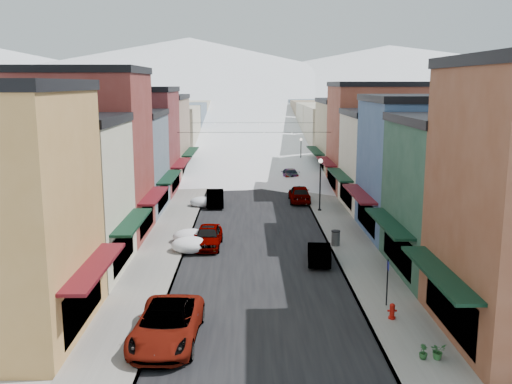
{
  "coord_description": "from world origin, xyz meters",
  "views": [
    {
      "loc": [
        -0.71,
        -20.67,
        11.31
      ],
      "look_at": [
        0.0,
        27.22,
        2.18
      ],
      "focal_mm": 40.0,
      "sensor_mm": 36.0,
      "label": 1
    }
  ],
  "objects_px": {
    "car_green_sedan": "(319,252)",
    "trash_can": "(336,238)",
    "fire_hydrant": "(392,312)",
    "streetlamp_near": "(320,178)",
    "car_white_suv": "(167,325)",
    "car_dark_hatch": "(215,198)",
    "car_silver_sedan": "(208,236)"
  },
  "relations": [
    {
      "from": "trash_can",
      "to": "car_white_suv",
      "type": "bearing_deg",
      "value": -123.4
    },
    {
      "from": "trash_can",
      "to": "streetlamp_near",
      "type": "xyz_separation_m",
      "value": [
        0.28,
        11.23,
        2.39
      ]
    },
    {
      "from": "fire_hydrant",
      "to": "trash_can",
      "type": "height_order",
      "value": "trash_can"
    },
    {
      "from": "car_green_sedan",
      "to": "trash_can",
      "type": "height_order",
      "value": "car_green_sedan"
    },
    {
      "from": "car_silver_sedan",
      "to": "streetlamp_near",
      "type": "xyz_separation_m",
      "value": [
        9.22,
        11.0,
        2.3
      ]
    },
    {
      "from": "car_dark_hatch",
      "to": "fire_hydrant",
      "type": "bearing_deg",
      "value": -72.63
    },
    {
      "from": "car_white_suv",
      "to": "car_dark_hatch",
      "type": "height_order",
      "value": "car_white_suv"
    },
    {
      "from": "car_white_suv",
      "to": "car_dark_hatch",
      "type": "xyz_separation_m",
      "value": [
        0.53,
        28.75,
        -0.09
      ]
    },
    {
      "from": "car_green_sedan",
      "to": "fire_hydrant",
      "type": "distance_m",
      "value": 9.61
    },
    {
      "from": "car_white_suv",
      "to": "streetlamp_near",
      "type": "relative_size",
      "value": 1.3
    },
    {
      "from": "car_white_suv",
      "to": "car_green_sedan",
      "type": "xyz_separation_m",
      "value": [
        8.15,
        11.4,
        -0.17
      ]
    },
    {
      "from": "fire_hydrant",
      "to": "streetlamp_near",
      "type": "distance_m",
      "value": 24.04
    },
    {
      "from": "car_green_sedan",
      "to": "trash_can",
      "type": "bearing_deg",
      "value": -110.08
    },
    {
      "from": "car_white_suv",
      "to": "streetlamp_near",
      "type": "bearing_deg",
      "value": 71.22
    },
    {
      "from": "car_silver_sedan",
      "to": "streetlamp_near",
      "type": "distance_m",
      "value": 14.54
    },
    {
      "from": "fire_hydrant",
      "to": "trash_can",
      "type": "distance_m",
      "value": 12.69
    },
    {
      "from": "car_green_sedan",
      "to": "car_dark_hatch",
      "type": "bearing_deg",
      "value": -61.12
    },
    {
      "from": "trash_can",
      "to": "streetlamp_near",
      "type": "height_order",
      "value": "streetlamp_near"
    },
    {
      "from": "car_silver_sedan",
      "to": "car_dark_hatch",
      "type": "distance_m",
      "value": 13.76
    },
    {
      "from": "car_white_suv",
      "to": "trash_can",
      "type": "distance_m",
      "value": 17.68
    },
    {
      "from": "trash_can",
      "to": "streetlamp_near",
      "type": "relative_size",
      "value": 0.23
    },
    {
      "from": "car_white_suv",
      "to": "trash_can",
      "type": "xyz_separation_m",
      "value": [
        9.74,
        14.76,
        -0.14
      ]
    },
    {
      "from": "car_silver_sedan",
      "to": "fire_hydrant",
      "type": "xyz_separation_m",
      "value": [
        9.73,
        -12.9,
        -0.28
      ]
    },
    {
      "from": "car_silver_sedan",
      "to": "fire_hydrant",
      "type": "height_order",
      "value": "car_silver_sedan"
    },
    {
      "from": "car_dark_hatch",
      "to": "car_green_sedan",
      "type": "bearing_deg",
      "value": -69.5
    },
    {
      "from": "car_dark_hatch",
      "to": "trash_can",
      "type": "distance_m",
      "value": 16.74
    },
    {
      "from": "car_silver_sedan",
      "to": "streetlamp_near",
      "type": "relative_size",
      "value": 0.99
    },
    {
      "from": "car_green_sedan",
      "to": "streetlamp_near",
      "type": "xyz_separation_m",
      "value": [
        1.87,
        14.59,
        2.42
      ]
    },
    {
      "from": "fire_hydrant",
      "to": "car_silver_sedan",
      "type": "bearing_deg",
      "value": 127.04
    },
    {
      "from": "car_silver_sedan",
      "to": "car_green_sedan",
      "type": "relative_size",
      "value": 1.14
    },
    {
      "from": "fire_hydrant",
      "to": "trash_can",
      "type": "relative_size",
      "value": 0.73
    },
    {
      "from": "car_dark_hatch",
      "to": "car_white_suv",
      "type": "bearing_deg",
      "value": -94.26
    }
  ]
}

